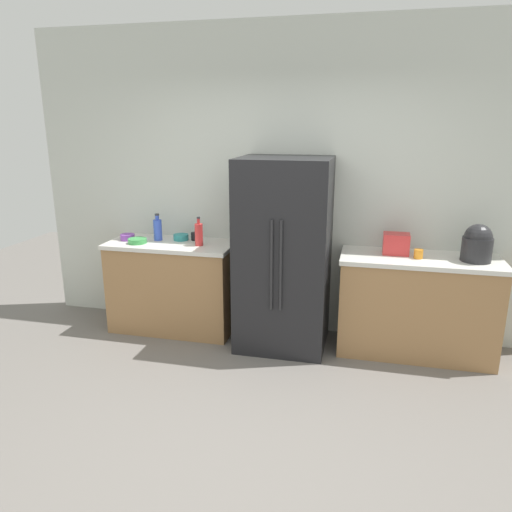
{
  "coord_description": "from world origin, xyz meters",
  "views": [
    {
      "loc": [
        0.77,
        -2.74,
        2.07
      ],
      "look_at": [
        0.02,
        0.46,
        1.14
      ],
      "focal_mm": 33.73,
      "sensor_mm": 36.0,
      "label": 1
    }
  ],
  "objects_px": {
    "bowl_b": "(128,237)",
    "bottle_b": "(199,234)",
    "refrigerator": "(284,255)",
    "bottle_a": "(158,229)",
    "bowl_a": "(181,237)",
    "cup_a": "(418,254)",
    "cup_b": "(195,236)",
    "toaster": "(396,244)",
    "rice_cooker": "(477,244)",
    "bowl_c": "(137,241)"
  },
  "relations": [
    {
      "from": "bottle_b",
      "to": "bowl_b",
      "type": "relative_size",
      "value": 1.98
    },
    {
      "from": "rice_cooker",
      "to": "bowl_c",
      "type": "xyz_separation_m",
      "value": [
        -3.1,
        -0.09,
        -0.13
      ]
    },
    {
      "from": "refrigerator",
      "to": "bowl_c",
      "type": "distance_m",
      "value": 1.45
    },
    {
      "from": "bottle_a",
      "to": "bowl_c",
      "type": "bearing_deg",
      "value": -131.69
    },
    {
      "from": "cup_b",
      "to": "toaster",
      "type": "bearing_deg",
      "value": -2.14
    },
    {
      "from": "bowl_b",
      "to": "bottle_b",
      "type": "bearing_deg",
      "value": -3.05
    },
    {
      "from": "rice_cooker",
      "to": "bowl_c",
      "type": "relative_size",
      "value": 1.77
    },
    {
      "from": "bowl_b",
      "to": "bottle_a",
      "type": "bearing_deg",
      "value": 12.14
    },
    {
      "from": "toaster",
      "to": "bottle_a",
      "type": "distance_m",
      "value": 2.3
    },
    {
      "from": "bottle_b",
      "to": "bowl_b",
      "type": "height_order",
      "value": "bottle_b"
    },
    {
      "from": "bottle_a",
      "to": "bowl_a",
      "type": "xyz_separation_m",
      "value": [
        0.22,
        0.06,
        -0.08
      ]
    },
    {
      "from": "bowl_a",
      "to": "toaster",
      "type": "bearing_deg",
      "value": -1.32
    },
    {
      "from": "bottle_a",
      "to": "bottle_b",
      "type": "distance_m",
      "value": 0.48
    },
    {
      "from": "toaster",
      "to": "bowl_a",
      "type": "xyz_separation_m",
      "value": [
        -2.08,
        0.05,
        -0.06
      ]
    },
    {
      "from": "cup_a",
      "to": "bowl_b",
      "type": "distance_m",
      "value": 2.79
    },
    {
      "from": "bowl_a",
      "to": "bowl_c",
      "type": "bearing_deg",
      "value": -148.79
    },
    {
      "from": "rice_cooker",
      "to": "bottle_b",
      "type": "height_order",
      "value": "rice_cooker"
    },
    {
      "from": "bottle_a",
      "to": "bowl_a",
      "type": "relative_size",
      "value": 1.79
    },
    {
      "from": "bottle_a",
      "to": "bottle_b",
      "type": "bearing_deg",
      "value": -12.68
    },
    {
      "from": "bowl_a",
      "to": "cup_a",
      "type": "bearing_deg",
      "value": -3.98
    },
    {
      "from": "cup_a",
      "to": "bowl_a",
      "type": "distance_m",
      "value": 2.27
    },
    {
      "from": "toaster",
      "to": "bowl_b",
      "type": "bearing_deg",
      "value": -178.33
    },
    {
      "from": "bottle_a",
      "to": "bowl_b",
      "type": "relative_size",
      "value": 1.91
    },
    {
      "from": "bottle_a",
      "to": "cup_a",
      "type": "xyz_separation_m",
      "value": [
        2.49,
        -0.1,
        -0.07
      ]
    },
    {
      "from": "cup_a",
      "to": "bowl_a",
      "type": "xyz_separation_m",
      "value": [
        -2.27,
        0.16,
        -0.01
      ]
    },
    {
      "from": "rice_cooker",
      "to": "bowl_a",
      "type": "xyz_separation_m",
      "value": [
        -2.74,
        0.13,
        -0.12
      ]
    },
    {
      "from": "bowl_c",
      "to": "cup_b",
      "type": "bearing_deg",
      "value": 26.05
    },
    {
      "from": "toaster",
      "to": "bottle_a",
      "type": "relative_size",
      "value": 0.85
    },
    {
      "from": "toaster",
      "to": "rice_cooker",
      "type": "bearing_deg",
      "value": -7.26
    },
    {
      "from": "refrigerator",
      "to": "toaster",
      "type": "bearing_deg",
      "value": 8.67
    },
    {
      "from": "refrigerator",
      "to": "bowl_b",
      "type": "height_order",
      "value": "refrigerator"
    },
    {
      "from": "rice_cooker",
      "to": "refrigerator",
      "type": "bearing_deg",
      "value": -177.64
    },
    {
      "from": "bottle_b",
      "to": "cup_a",
      "type": "height_order",
      "value": "bottle_b"
    },
    {
      "from": "cup_b",
      "to": "bowl_c",
      "type": "height_order",
      "value": "cup_b"
    },
    {
      "from": "bottle_a",
      "to": "cup_a",
      "type": "height_order",
      "value": "bottle_a"
    },
    {
      "from": "refrigerator",
      "to": "bottle_a",
      "type": "distance_m",
      "value": 1.32
    },
    {
      "from": "bottle_b",
      "to": "bowl_c",
      "type": "xyz_separation_m",
      "value": [
        -0.62,
        -0.06,
        -0.09
      ]
    },
    {
      "from": "cup_b",
      "to": "bowl_b",
      "type": "distance_m",
      "value": 0.68
    },
    {
      "from": "rice_cooker",
      "to": "cup_a",
      "type": "distance_m",
      "value": 0.48
    },
    {
      "from": "bottle_b",
      "to": "bowl_c",
      "type": "relative_size",
      "value": 1.54
    },
    {
      "from": "bottle_b",
      "to": "refrigerator",
      "type": "bearing_deg",
      "value": -2.38
    },
    {
      "from": "toaster",
      "to": "bowl_c",
      "type": "xyz_separation_m",
      "value": [
        -2.45,
        -0.17,
        -0.07
      ]
    },
    {
      "from": "bowl_a",
      "to": "bowl_b",
      "type": "distance_m",
      "value": 0.54
    },
    {
      "from": "refrigerator",
      "to": "bottle_b",
      "type": "bearing_deg",
      "value": 177.62
    },
    {
      "from": "cup_b",
      "to": "bowl_a",
      "type": "xyz_separation_m",
      "value": [
        -0.14,
        -0.02,
        -0.01
      ]
    },
    {
      "from": "refrigerator",
      "to": "bottle_b",
      "type": "relative_size",
      "value": 6.31
    },
    {
      "from": "refrigerator",
      "to": "bowl_b",
      "type": "xyz_separation_m",
      "value": [
        -1.61,
        0.08,
        0.06
      ]
    },
    {
      "from": "bowl_b",
      "to": "bowl_c",
      "type": "distance_m",
      "value": 0.19
    },
    {
      "from": "toaster",
      "to": "cup_a",
      "type": "bearing_deg",
      "value": -30.39
    },
    {
      "from": "rice_cooker",
      "to": "cup_b",
      "type": "xyz_separation_m",
      "value": [
        -2.6,
        0.16,
        -0.11
      ]
    }
  ]
}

